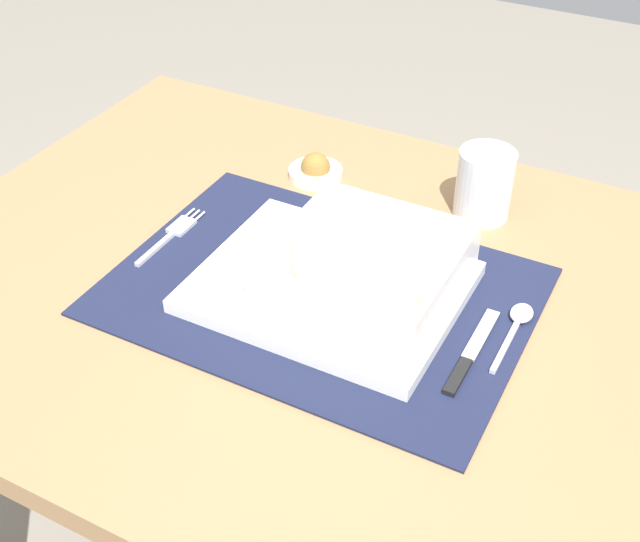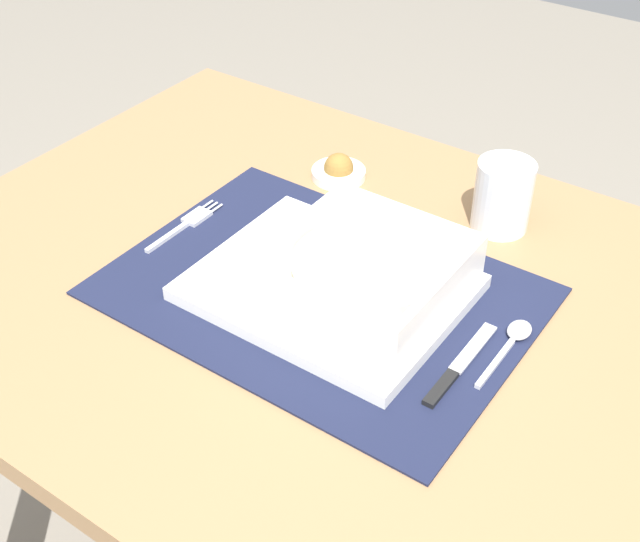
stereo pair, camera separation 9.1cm
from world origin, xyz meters
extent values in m
cube|color=#936D47|center=(0.00, 0.00, 0.74)|extent=(1.00, 0.73, 0.03)
cube|color=brown|center=(-0.45, 0.31, 0.36)|extent=(0.05, 0.05, 0.73)
cube|color=#191E38|center=(-0.01, -0.01, 0.76)|extent=(0.46, 0.33, 0.00)
cube|color=white|center=(0.00, -0.01, 0.77)|extent=(0.28, 0.22, 0.02)
cube|color=white|center=(0.04, 0.01, 0.78)|extent=(0.19, 0.19, 0.01)
cube|color=white|center=(-0.05, 0.01, 0.81)|extent=(0.01, 0.19, 0.04)
cube|color=white|center=(0.13, 0.01, 0.81)|extent=(0.01, 0.19, 0.04)
cube|color=white|center=(0.04, -0.08, 0.81)|extent=(0.17, 0.01, 0.04)
cube|color=white|center=(0.04, 0.10, 0.81)|extent=(0.17, 0.01, 0.04)
cylinder|color=beige|center=(0.04, 0.01, 0.80)|extent=(0.16, 0.16, 0.02)
cube|color=silver|center=(-0.22, -0.04, 0.76)|extent=(0.01, 0.07, 0.00)
cube|color=silver|center=(-0.22, 0.02, 0.76)|extent=(0.02, 0.04, 0.00)
cylinder|color=silver|center=(-0.22, 0.05, 0.76)|extent=(0.00, 0.02, 0.00)
cylinder|color=silver|center=(-0.22, 0.05, 0.76)|extent=(0.00, 0.02, 0.00)
cylinder|color=silver|center=(-0.21, 0.05, 0.76)|extent=(0.00, 0.02, 0.00)
cube|color=silver|center=(0.20, -0.01, 0.76)|extent=(0.01, 0.08, 0.00)
ellipsoid|color=silver|center=(0.20, 0.05, 0.77)|extent=(0.02, 0.03, 0.01)
cube|color=black|center=(0.17, -0.07, 0.76)|extent=(0.01, 0.05, 0.01)
cube|color=silver|center=(0.17, 0.00, 0.76)|extent=(0.01, 0.08, 0.00)
cylinder|color=white|center=(0.10, 0.22, 0.80)|extent=(0.07, 0.07, 0.09)
cylinder|color=maroon|center=(0.10, 0.22, 0.78)|extent=(0.06, 0.06, 0.04)
cylinder|color=white|center=(-0.13, 0.20, 0.76)|extent=(0.07, 0.07, 0.01)
sphere|color=olive|center=(-0.13, 0.20, 0.77)|extent=(0.04, 0.04, 0.04)
camera|label=1|loc=(0.32, -0.65, 1.35)|focal=47.07mm
camera|label=2|loc=(0.40, -0.60, 1.35)|focal=47.07mm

